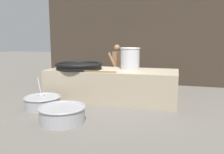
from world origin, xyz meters
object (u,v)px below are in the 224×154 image
prep_bowl_vegetables (43,102)px  prep_bowl_meat (62,113)px  stock_pot (130,58)px  giant_wok_near (79,66)px  cook (117,66)px

prep_bowl_vegetables → prep_bowl_meat: bearing=-36.6°
stock_pot → prep_bowl_meat: (-0.91, -2.53, -1.03)m
giant_wok_near → cook: cook is taller
giant_wok_near → cook: 1.67m
stock_pot → prep_bowl_vegetables: 2.81m
cook → prep_bowl_vegetables: cook is taller
stock_pot → cook: cook is taller
giant_wok_near → cook: size_ratio=0.87×
stock_pot → cook: bearing=125.4°
stock_pot → giant_wok_near: bearing=-160.5°
giant_wok_near → prep_bowl_vegetables: bearing=-108.6°
stock_pot → prep_bowl_meat: 2.88m
prep_bowl_meat → cook: bearing=86.2°
cook → prep_bowl_meat: cook is taller
cook → prep_bowl_meat: (-0.23, -3.49, -0.68)m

